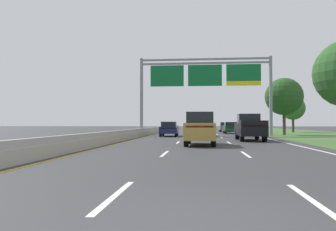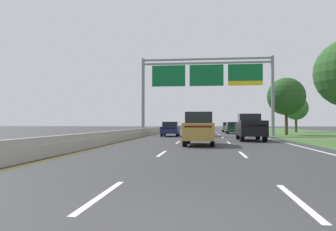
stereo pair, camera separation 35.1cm
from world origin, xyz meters
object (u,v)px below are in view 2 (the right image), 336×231
Objects in this scene: car_grey_right_lane_sedan at (228,127)px; roadside_tree_far at (296,108)px; pickup_truck_black at (250,127)px; car_darkgreen_right_lane_sedan at (233,128)px; car_navy_left_lane_sedan at (171,129)px; roadside_tree_mid at (286,97)px; car_gold_centre_lane_suv at (199,128)px; overhead_sign_gantry at (206,79)px; car_silver_centre_lane_sedan at (202,129)px.

roadside_tree_far is (10.12, -2.29, 2.92)m from car_grey_right_lane_sedan.
pickup_truck_black is 1.22× the size of car_darkgreen_right_lane_sedan.
roadside_tree_far is (10.04, 6.65, 2.92)m from car_darkgreen_right_lane_sedan.
car_navy_left_lane_sedan is 14.74m from roadside_tree_mid.
pickup_truck_black is 1.15× the size of car_gold_centre_lane_suv.
car_gold_centre_lane_suv is 21.98m from roadside_tree_mid.
roadside_tree_mid is at bearing -24.01° from pickup_truck_black.
overhead_sign_gantry is 7.16m from car_navy_left_lane_sedan.
car_darkgreen_right_lane_sedan is 12.39m from roadside_tree_far.
roadside_tree_far is at bearing -102.62° from car_grey_right_lane_sedan.
roadside_tree_far is at bearing -57.20° from car_darkgreen_right_lane_sedan.
car_darkgreen_right_lane_sedan is 1.00× the size of car_silver_centre_lane_sedan.
car_grey_right_lane_sedan is (7.37, 19.04, 0.00)m from car_navy_left_lane_sedan.
overhead_sign_gantry is 20.09m from roadside_tree_far.
car_grey_right_lane_sedan is 15.68m from roadside_tree_mid.
overhead_sign_gantry reaches higher than pickup_truck_black.
pickup_truck_black is at bearing -70.89° from overhead_sign_gantry.
overhead_sign_gantry is 2.20× the size of roadside_tree_mid.
car_navy_left_lane_sedan is at bearing 158.99° from car_grey_right_lane_sedan.
roadside_tree_mid reaches higher than roadside_tree_far.
roadside_tree_far reaches higher than pickup_truck_black.
roadside_tree_far reaches higher than car_gold_centre_lane_suv.
car_silver_centre_lane_sedan and car_grey_right_lane_sedan have the same top height.
overhead_sign_gantry reaches higher than roadside_tree_far.
car_grey_right_lane_sedan is at bearing -13.05° from car_silver_centre_lane_sedan.
car_silver_centre_lane_sedan is (-4.05, 9.34, -0.26)m from pickup_truck_black.
overhead_sign_gantry reaches higher than car_grey_right_lane_sedan.
overhead_sign_gantry reaches higher than car_darkgreen_right_lane_sedan.
pickup_truck_black reaches higher than car_gold_centre_lane_suv.
car_silver_centre_lane_sedan is (-4.09, -8.72, 0.00)m from car_darkgreen_right_lane_sedan.
pickup_truck_black reaches higher than car_grey_right_lane_sedan.
car_navy_left_lane_sedan and car_silver_centre_lane_sedan have the same top height.
car_silver_centre_lane_sedan is (-0.01, 15.62, -0.28)m from car_gold_centre_lane_suv.
car_darkgreen_right_lane_sedan is 0.94× the size of car_gold_centre_lane_suv.
car_darkgreen_right_lane_sedan is at bearing 65.63° from overhead_sign_gantry.
pickup_truck_black is at bearing -138.26° from car_navy_left_lane_sedan.
car_navy_left_lane_sedan is (-3.89, -2.22, -5.59)m from overhead_sign_gantry.
car_grey_right_lane_sedan is (-0.08, 8.95, 0.00)m from car_darkgreen_right_lane_sedan.
car_navy_left_lane_sedan is at bearing 142.83° from car_darkgreen_right_lane_sedan.
overhead_sign_gantry reaches higher than car_silver_centre_lane_sedan.
roadside_tree_mid is at bearing -131.46° from car_darkgreen_right_lane_sedan.
pickup_truck_black is at bearing -156.83° from car_silver_centre_lane_sedan.
car_gold_centre_lane_suv is at bearing 147.72° from pickup_truck_black.
car_gold_centre_lane_suv is 1.07× the size of car_grey_right_lane_sedan.
car_grey_right_lane_sedan is at bearing 113.05° from roadside_tree_mid.
roadside_tree_far is (10.08, 24.71, 2.66)m from pickup_truck_black.
roadside_tree_mid is (13.33, 5.04, 3.77)m from car_navy_left_lane_sedan.
roadside_tree_far is at bearing 70.41° from roadside_tree_mid.
roadside_tree_mid is (9.95, 19.28, 3.49)m from car_gold_centre_lane_suv.
car_gold_centre_lane_suv is at bearing 169.75° from car_darkgreen_right_lane_sedan.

